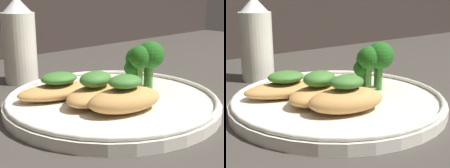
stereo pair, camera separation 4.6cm
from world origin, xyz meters
The scene contains 7 objects.
ground_plane centered at (0.00, 0.00, -0.50)cm, with size 180.00×180.00×1.00cm, color #3D3833.
plate centered at (0.00, 0.00, 0.99)cm, with size 29.00×29.00×2.00cm.
grilled_meat_front centered at (-2.45, -4.88, 3.19)cm, with size 10.58×7.43×4.57cm.
grilled_meat_middle centered at (-3.41, -0.60, 3.08)cm, with size 9.43×6.47×4.41cm.
grilled_meat_back centered at (-5.25, 4.83, 2.80)cm, with size 12.40×7.75×3.60cm.
broccoli_bunch centered at (7.10, 0.61, 5.86)cm, with size 5.92×6.89×7.13cm.
sauce_bottle centered at (-2.09, 20.85, 6.99)cm, with size 5.66×5.66×14.61cm.
Camera 2 is at (-27.11, -35.39, 15.85)cm, focal length 55.00 mm.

